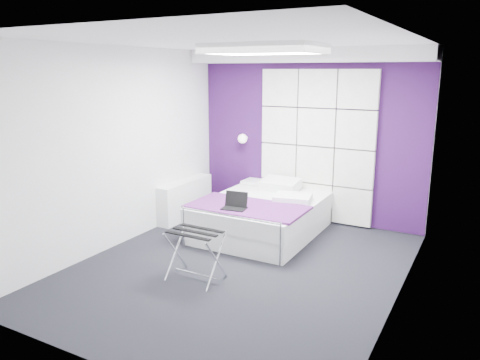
# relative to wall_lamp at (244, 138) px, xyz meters

# --- Properties ---
(floor) EXTENTS (4.40, 4.40, 0.00)m
(floor) POSITION_rel_wall_lamp_xyz_m (1.05, -2.06, -1.22)
(floor) COLOR black
(floor) RESTS_ON ground
(ceiling) EXTENTS (4.40, 4.40, 0.00)m
(ceiling) POSITION_rel_wall_lamp_xyz_m (1.05, -2.06, 1.38)
(ceiling) COLOR white
(ceiling) RESTS_ON wall_back
(wall_back) EXTENTS (3.60, 0.00, 3.60)m
(wall_back) POSITION_rel_wall_lamp_xyz_m (1.05, 0.14, 0.08)
(wall_back) COLOR silver
(wall_back) RESTS_ON floor
(wall_left) EXTENTS (0.00, 4.40, 4.40)m
(wall_left) POSITION_rel_wall_lamp_xyz_m (-0.75, -2.06, 0.08)
(wall_left) COLOR silver
(wall_left) RESTS_ON floor
(wall_right) EXTENTS (0.00, 4.40, 4.40)m
(wall_right) POSITION_rel_wall_lamp_xyz_m (2.85, -2.06, 0.08)
(wall_right) COLOR silver
(wall_right) RESTS_ON floor
(accent_wall) EXTENTS (3.58, 0.02, 2.58)m
(accent_wall) POSITION_rel_wall_lamp_xyz_m (1.05, 0.13, 0.08)
(accent_wall) COLOR #351045
(accent_wall) RESTS_ON wall_back
(soffit) EXTENTS (3.58, 0.50, 0.20)m
(soffit) POSITION_rel_wall_lamp_xyz_m (1.05, -0.11, 1.28)
(soffit) COLOR white
(soffit) RESTS_ON wall_back
(headboard) EXTENTS (1.80, 0.08, 2.30)m
(headboard) POSITION_rel_wall_lamp_xyz_m (1.20, 0.08, -0.05)
(headboard) COLOR silver
(headboard) RESTS_ON wall_back
(skylight) EXTENTS (1.36, 0.86, 0.12)m
(skylight) POSITION_rel_wall_lamp_xyz_m (1.05, -1.46, 1.33)
(skylight) COLOR white
(skylight) RESTS_ON ceiling
(wall_lamp) EXTENTS (0.15, 0.15, 0.15)m
(wall_lamp) POSITION_rel_wall_lamp_xyz_m (0.00, 0.00, 0.00)
(wall_lamp) COLOR white
(wall_lamp) RESTS_ON wall_back
(radiator) EXTENTS (0.22, 1.20, 0.60)m
(radiator) POSITION_rel_wall_lamp_xyz_m (-0.64, -0.76, -0.92)
(radiator) COLOR white
(radiator) RESTS_ON floor
(bed) EXTENTS (1.56, 1.87, 0.66)m
(bed) POSITION_rel_wall_lamp_xyz_m (0.77, -0.86, -0.94)
(bed) COLOR white
(bed) RESTS_ON floor
(nightstand) EXTENTS (0.44, 0.34, 0.05)m
(nightstand) POSITION_rel_wall_lamp_xyz_m (0.27, -0.04, -0.69)
(nightstand) COLOR white
(nightstand) RESTS_ON wall_back
(luggage_rack) EXTENTS (0.57, 0.42, 0.56)m
(luggage_rack) POSITION_rel_wall_lamp_xyz_m (0.77, -2.57, -0.94)
(luggage_rack) COLOR silver
(luggage_rack) RESTS_ON floor
(laptop) EXTENTS (0.31, 0.22, 0.22)m
(laptop) POSITION_rel_wall_lamp_xyz_m (0.68, -1.49, -0.64)
(laptop) COLOR black
(laptop) RESTS_ON bed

